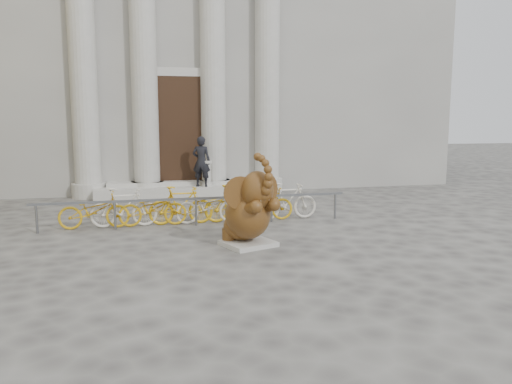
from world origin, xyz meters
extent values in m
plane|color=#474442|center=(0.00, 0.00, 0.00)|extent=(80.00, 80.00, 0.00)
cube|color=gray|center=(0.00, 15.00, 6.00)|extent=(22.00, 10.00, 12.00)
cube|color=black|center=(0.00, 9.92, 2.30)|extent=(2.40, 0.16, 4.00)
cylinder|color=#A8A59E|center=(-3.20, 9.80, 4.00)|extent=(0.90, 0.90, 8.00)
cylinder|color=#A8A59E|center=(-1.20, 9.80, 4.00)|extent=(0.90, 0.90, 8.00)
cylinder|color=#A8A59E|center=(1.20, 9.80, 4.00)|extent=(0.90, 0.90, 8.00)
cylinder|color=#A8A59E|center=(3.20, 9.80, 4.00)|extent=(0.90, 0.90, 8.00)
cube|color=#A8A59E|center=(0.00, 9.40, 0.18)|extent=(6.00, 1.20, 0.36)
cube|color=#A8A59E|center=(0.73, 1.99, 0.05)|extent=(1.26, 1.20, 0.10)
ellipsoid|color=black|center=(0.65, 2.20, 0.40)|extent=(1.07, 1.05, 0.64)
ellipsoid|color=black|center=(0.72, 2.01, 0.68)|extent=(1.33, 1.47, 1.05)
cylinder|color=black|center=(0.35, 2.22, 0.23)|extent=(0.39, 0.39, 0.26)
cylinder|color=black|center=(0.86, 2.41, 0.23)|extent=(0.39, 0.39, 0.26)
cylinder|color=black|center=(0.66, 1.55, 0.89)|extent=(0.44, 0.65, 0.40)
cylinder|color=black|center=(1.07, 1.71, 0.89)|extent=(0.44, 0.65, 0.40)
ellipsoid|color=black|center=(0.85, 1.67, 1.25)|extent=(0.87, 0.84, 0.81)
cylinder|color=black|center=(0.49, 1.66, 1.21)|extent=(0.69, 0.08, 0.68)
cylinder|color=black|center=(1.13, 1.90, 1.21)|extent=(0.57, 0.47, 0.68)
cone|color=beige|center=(0.81, 1.44, 1.09)|extent=(0.19, 0.23, 0.11)
cone|color=beige|center=(1.04, 1.52, 1.09)|extent=(0.09, 0.24, 0.11)
cube|color=slate|center=(-0.12, 4.30, 0.70)|extent=(8.00, 0.06, 0.06)
cylinder|color=slate|center=(-3.92, 4.30, 0.35)|extent=(0.06, 0.06, 0.70)
cylinder|color=slate|center=(-2.12, 4.30, 0.35)|extent=(0.06, 0.06, 0.70)
cylinder|color=slate|center=(-0.12, 4.30, 0.35)|extent=(0.06, 0.06, 0.70)
cylinder|color=slate|center=(1.88, 4.30, 0.35)|extent=(0.06, 0.06, 0.70)
cylinder|color=slate|center=(3.68, 4.30, 0.35)|extent=(0.06, 0.06, 0.70)
imported|color=gold|center=(-2.63, 4.55, 0.50)|extent=(1.70, 0.50, 1.00)
imported|color=beige|center=(-1.91, 4.55, 0.50)|extent=(1.66, 0.47, 1.00)
imported|color=gold|center=(-1.19, 4.55, 0.50)|extent=(1.70, 0.50, 1.00)
imported|color=gold|center=(-0.47, 4.55, 0.50)|extent=(1.66, 0.47, 1.00)
imported|color=beige|center=(0.24, 4.55, 0.50)|extent=(1.70, 0.50, 1.00)
imported|color=gold|center=(0.96, 4.55, 0.50)|extent=(1.66, 0.47, 1.00)
imported|color=gold|center=(1.68, 4.55, 0.50)|extent=(1.70, 0.50, 1.00)
imported|color=beige|center=(2.39, 4.55, 0.50)|extent=(1.66, 0.47, 1.00)
imported|color=black|center=(0.64, 9.05, 1.24)|extent=(0.76, 0.64, 1.76)
cylinder|color=#A8A59E|center=(0.84, 9.10, 0.42)|extent=(0.37, 0.37, 0.11)
cylinder|color=#A8A59E|center=(0.84, 9.10, 0.78)|extent=(0.26, 0.26, 0.83)
cylinder|color=#A8A59E|center=(0.84, 9.10, 1.22)|extent=(0.37, 0.37, 0.09)
camera|label=1|loc=(-1.55, -8.24, 2.71)|focal=35.00mm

